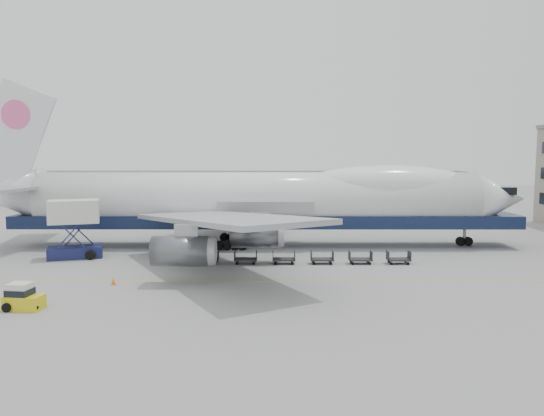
{
  "coord_description": "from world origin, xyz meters",
  "views": [
    {
      "loc": [
        1.9,
        -51.34,
        11.25
      ],
      "look_at": [
        1.74,
        6.0,
        5.22
      ],
      "focal_mm": 35.0,
      "sensor_mm": 36.0,
      "label": 1
    }
  ],
  "objects": [
    {
      "name": "traffic_cone",
      "position": [
        -11.78,
        -7.09,
        0.29
      ],
      "size": [
        0.42,
        0.42,
        0.61
      ],
      "rotation": [
        0.0,
        0.0,
        -0.36
      ],
      "color": "#FD610D",
      "rests_on": "ground"
    },
    {
      "name": "dolly_4",
      "position": [
        6.83,
        1.54,
        0.53
      ],
      "size": [
        2.3,
        1.35,
        1.3
      ],
      "color": "#2D2D30",
      "rests_on": "ground"
    },
    {
      "name": "airliner",
      "position": [
        0.64,
        12.0,
        5.62
      ],
      "size": [
        67.0,
        55.3,
        19.98
      ],
      "color": "white",
      "rests_on": "ground"
    },
    {
      "name": "ground",
      "position": [
        0.0,
        0.0,
        0.0
      ],
      "size": [
        260.0,
        260.0,
        0.0
      ],
      "primitive_type": "plane",
      "color": "gray",
      "rests_on": "ground"
    },
    {
      "name": "dolly_1",
      "position": [
        -4.8,
        1.54,
        0.53
      ],
      "size": [
        2.3,
        1.35,
        1.3
      ],
      "color": "#2D2D30",
      "rests_on": "ground"
    },
    {
      "name": "catering_truck",
      "position": [
        -19.33,
        4.52,
        3.46
      ],
      "size": [
        6.08,
        4.93,
        6.22
      ],
      "rotation": [
        0.0,
        0.0,
        0.3
      ],
      "color": "#1A1E4E",
      "rests_on": "ground"
    },
    {
      "name": "baggage_tug",
      "position": [
        -16.14,
        -14.26,
        0.86
      ],
      "size": [
        2.8,
        1.74,
        1.94
      ],
      "rotation": [
        0.0,
        0.0,
        -0.13
      ],
      "color": "yellow",
      "rests_on": "ground"
    },
    {
      "name": "apron_line",
      "position": [
        0.0,
        -6.0,
        0.01
      ],
      "size": [
        60.0,
        0.15,
        0.01
      ],
      "primitive_type": "cube",
      "color": "gold",
      "rests_on": "ground"
    },
    {
      "name": "dolly_2",
      "position": [
        -0.93,
        1.54,
        0.53
      ],
      "size": [
        2.3,
        1.35,
        1.3
      ],
      "color": "#2D2D30",
      "rests_on": "ground"
    },
    {
      "name": "dolly_5",
      "position": [
        10.71,
        1.54,
        0.53
      ],
      "size": [
        2.3,
        1.35,
        1.3
      ],
      "color": "#2D2D30",
      "rests_on": "ground"
    },
    {
      "name": "dolly_0",
      "position": [
        -8.68,
        1.54,
        0.53
      ],
      "size": [
        2.3,
        1.35,
        1.3
      ],
      "color": "#2D2D30",
      "rests_on": "ground"
    },
    {
      "name": "dolly_3",
      "position": [
        2.95,
        1.54,
        0.53
      ],
      "size": [
        2.3,
        1.35,
        1.3
      ],
      "color": "#2D2D30",
      "rests_on": "ground"
    },
    {
      "name": "hangar",
      "position": [
        -10.0,
        70.0,
        3.5
      ],
      "size": [
        110.0,
        8.0,
        7.0
      ],
      "primitive_type": "cube",
      "color": "slate",
      "rests_on": "ground"
    },
    {
      "name": "dolly_6",
      "position": [
        14.59,
        1.54,
        0.53
      ],
      "size": [
        2.3,
        1.35,
        1.3
      ],
      "color": "#2D2D30",
      "rests_on": "ground"
    }
  ]
}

